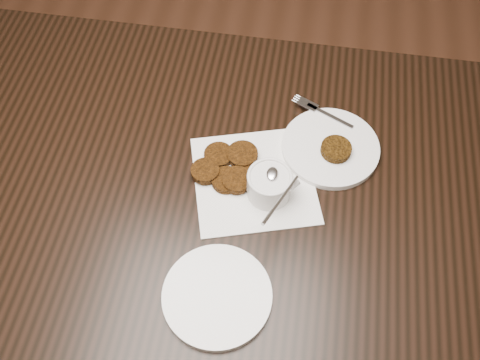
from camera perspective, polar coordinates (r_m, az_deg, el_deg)
name	(u,v)px	position (r m, az deg, el deg)	size (l,w,h in m)	color
floor	(199,336)	(1.83, -4.40, -16.34)	(4.00, 4.00, 0.00)	#562F1D
table	(200,255)	(1.51, -4.27, -8.01)	(1.51, 0.97, 0.75)	black
napkin	(254,180)	(1.18, 1.51, 0.02)	(0.26, 0.26, 0.00)	white
sauce_ramekin	(270,176)	(1.11, 3.22, 0.44)	(0.13, 0.13, 0.13)	silver
patty_cluster	(232,170)	(1.18, -0.89, 1.10)	(0.21, 0.21, 0.02)	#5C2F0C
plate_with_patty	(331,145)	(1.24, 9.72, 3.69)	(0.22, 0.22, 0.03)	white
plate_empty	(217,296)	(1.06, -2.47, -12.30)	(0.21, 0.21, 0.02)	white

